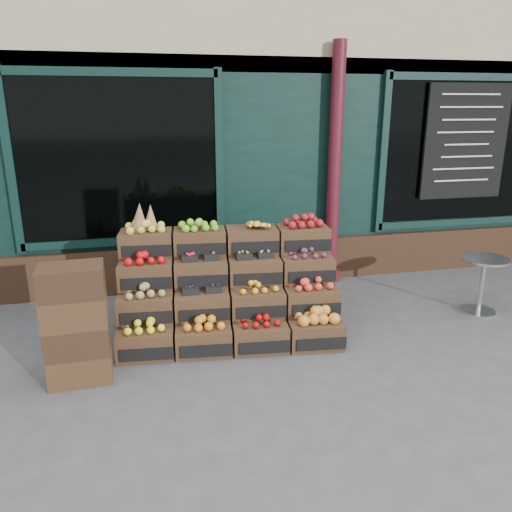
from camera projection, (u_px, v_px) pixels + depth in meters
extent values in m
plane|color=#464648|center=(291.00, 355.00, 5.01)|extent=(60.00, 60.00, 0.00)
cube|color=black|center=(211.00, 105.00, 9.15)|extent=(12.00, 6.00, 4.80)
cube|color=black|center=(244.00, 176.00, 6.67)|extent=(12.00, 0.12, 3.00)
cube|color=#311F13|center=(246.00, 263.00, 6.95)|extent=(12.00, 0.18, 0.60)
cube|color=black|center=(119.00, 160.00, 6.18)|extent=(2.40, 0.06, 2.00)
cube|color=black|center=(461.00, 152.00, 7.22)|extent=(2.40, 0.06, 2.00)
cylinder|color=#4B111B|center=(334.00, 168.00, 6.71)|extent=(0.18, 0.18, 3.20)
cube|color=black|center=(466.00, 142.00, 7.10)|extent=(1.30, 0.04, 1.60)
cube|color=#422B1A|center=(146.00, 343.00, 4.97)|extent=(0.59, 0.44, 0.28)
cube|color=black|center=(144.00, 355.00, 4.78)|extent=(0.51, 0.07, 0.12)
cube|color=yellow|center=(144.00, 326.00, 4.92)|extent=(0.47, 0.34, 0.09)
cube|color=#422B1A|center=(204.00, 339.00, 5.04)|extent=(0.59, 0.44, 0.28)
cube|color=black|center=(204.00, 351.00, 4.85)|extent=(0.51, 0.07, 0.12)
cube|color=orange|center=(203.00, 322.00, 4.98)|extent=(0.47, 0.34, 0.10)
cube|color=#422B1A|center=(260.00, 336.00, 5.11)|extent=(0.59, 0.44, 0.28)
cube|color=black|center=(263.00, 348.00, 4.92)|extent=(0.51, 0.07, 0.12)
cube|color=#9B0808|center=(260.00, 320.00, 5.06)|extent=(0.47, 0.34, 0.08)
cube|color=#422B1A|center=(315.00, 333.00, 5.18)|extent=(0.59, 0.44, 0.28)
cube|color=black|center=(320.00, 345.00, 4.99)|extent=(0.51, 0.07, 0.12)
cube|color=orange|center=(316.00, 315.00, 5.12)|extent=(0.47, 0.34, 0.13)
cube|color=#422B1A|center=(146.00, 308.00, 5.11)|extent=(0.59, 0.44, 0.28)
cube|color=black|center=(144.00, 318.00, 4.93)|extent=(0.51, 0.07, 0.12)
cube|color=olive|center=(145.00, 291.00, 5.06)|extent=(0.47, 0.34, 0.09)
cube|color=#422B1A|center=(202.00, 305.00, 5.18)|extent=(0.59, 0.44, 0.28)
cube|color=black|center=(203.00, 315.00, 4.99)|extent=(0.51, 0.07, 0.12)
cube|color=#211D41|center=(202.00, 291.00, 5.14)|extent=(0.47, 0.34, 0.03)
cube|color=#422B1A|center=(257.00, 302.00, 5.25)|extent=(0.59, 0.44, 0.28)
cube|color=black|center=(260.00, 313.00, 5.06)|extent=(0.51, 0.07, 0.12)
cube|color=orange|center=(257.00, 287.00, 5.20)|extent=(0.47, 0.34, 0.08)
cube|color=#422B1A|center=(311.00, 300.00, 5.32)|extent=(0.59, 0.44, 0.28)
cube|color=black|center=(315.00, 310.00, 5.13)|extent=(0.51, 0.07, 0.12)
cube|color=red|center=(311.00, 284.00, 5.26)|extent=(0.47, 0.34, 0.09)
cube|color=#422B1A|center=(146.00, 275.00, 5.25)|extent=(0.59, 0.44, 0.28)
cube|color=black|center=(145.00, 284.00, 5.07)|extent=(0.51, 0.07, 0.12)
cube|color=#BC080B|center=(145.00, 258.00, 5.20)|extent=(0.47, 0.34, 0.09)
cube|color=#422B1A|center=(201.00, 273.00, 5.32)|extent=(0.59, 0.44, 0.28)
cube|color=black|center=(201.00, 282.00, 5.14)|extent=(0.51, 0.07, 0.12)
cube|color=red|center=(200.00, 259.00, 5.28)|extent=(0.47, 0.34, 0.04)
cube|color=#422B1A|center=(254.00, 270.00, 5.39)|extent=(0.59, 0.44, 0.28)
cube|color=black|center=(257.00, 279.00, 5.21)|extent=(0.51, 0.07, 0.12)
cube|color=#7ABD4A|center=(254.00, 257.00, 5.35)|extent=(0.47, 0.34, 0.03)
cube|color=#422B1A|center=(307.00, 268.00, 5.46)|extent=(0.59, 0.44, 0.28)
cube|color=black|center=(311.00, 277.00, 5.27)|extent=(0.51, 0.07, 0.12)
cube|color=#552140|center=(307.00, 253.00, 5.41)|extent=(0.47, 0.34, 0.07)
cube|color=#422B1A|center=(146.00, 244.00, 5.40)|extent=(0.59, 0.44, 0.28)
cube|color=black|center=(145.00, 251.00, 5.21)|extent=(0.51, 0.07, 0.12)
cube|color=gold|center=(145.00, 227.00, 5.34)|extent=(0.47, 0.34, 0.09)
cube|color=#422B1A|center=(200.00, 242.00, 5.46)|extent=(0.59, 0.44, 0.28)
cube|color=black|center=(200.00, 249.00, 5.28)|extent=(0.51, 0.07, 0.12)
cube|color=#6DB822|center=(199.00, 225.00, 5.41)|extent=(0.47, 0.34, 0.09)
cube|color=#422B1A|center=(252.00, 240.00, 5.53)|extent=(0.59, 0.44, 0.28)
cube|color=black|center=(254.00, 248.00, 5.35)|extent=(0.51, 0.07, 0.12)
cube|color=yellow|center=(252.00, 224.00, 5.48)|extent=(0.47, 0.34, 0.09)
cube|color=#422B1A|center=(303.00, 238.00, 5.60)|extent=(0.59, 0.44, 0.28)
cube|color=black|center=(307.00, 246.00, 5.42)|extent=(0.51, 0.07, 0.12)
cube|color=maroon|center=(303.00, 222.00, 5.55)|extent=(0.47, 0.34, 0.11)
cube|color=#311F13|center=(230.00, 328.00, 5.30)|extent=(2.31, 0.62, 0.28)
cube|color=#311F13|center=(228.00, 307.00, 5.48)|extent=(2.31, 0.62, 0.55)
cube|color=#311F13|center=(227.00, 288.00, 5.66)|extent=(2.31, 0.62, 0.83)
cone|color=olive|center=(139.00, 217.00, 5.30)|extent=(0.19, 0.19, 0.32)
cone|color=olive|center=(151.00, 217.00, 5.37)|extent=(0.17, 0.17, 0.28)
cube|color=#422B1A|center=(81.00, 366.00, 4.54)|extent=(0.56, 0.40, 0.27)
cube|color=#311F13|center=(78.00, 338.00, 4.46)|extent=(0.56, 0.40, 0.27)
cube|color=#422B1A|center=(75.00, 310.00, 4.38)|extent=(0.56, 0.40, 0.27)
cube|color=#311F13|center=(71.00, 281.00, 4.30)|extent=(0.56, 0.40, 0.27)
cylinder|color=#B7BBBF|center=(478.00, 311.00, 6.04)|extent=(0.40, 0.40, 0.03)
cylinder|color=#B7BBBF|center=(481.00, 286.00, 5.95)|extent=(0.05, 0.05, 0.66)
cylinder|color=#B7BBBF|center=(485.00, 259.00, 5.85)|extent=(0.55, 0.55, 0.03)
imported|color=#144619|center=(146.00, 209.00, 7.10)|extent=(0.86, 0.73, 1.99)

